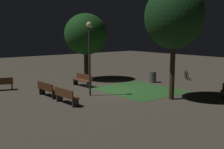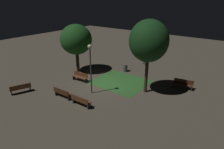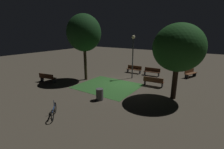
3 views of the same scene
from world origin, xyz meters
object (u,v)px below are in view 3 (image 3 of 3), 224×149
bench_lawn_edge (134,69)px  bench_back_row (153,81)px  tree_tall_center (84,33)px  tree_right_canopy (178,48)px  lamp_post_plaza_west (133,50)px  bench_near_trees (47,78)px  trash_bin (100,94)px  bicycle (54,111)px  bench_by_lamp (152,71)px  bench_corner (190,73)px

bench_lawn_edge → bench_back_row: bearing=136.2°
tree_tall_center → tree_right_canopy: size_ratio=1.20×
tree_right_canopy → lamp_post_plaza_west: bearing=-31.9°
bench_near_trees → lamp_post_plaza_west: bearing=-136.6°
bench_near_trees → tree_tall_center: size_ratio=0.28×
tree_right_canopy → lamp_post_plaza_west: 5.96m
lamp_post_plaza_west → trash_bin: bearing=95.4°
trash_bin → bicycle: (0.78, 3.37, -0.09)m
bench_by_lamp → bicycle: (1.59, 12.00, -0.14)m
bench_corner → tree_right_canopy: (0.15, 7.01, 3.28)m
bench_lawn_edge → bench_near_trees: size_ratio=0.98×
tree_tall_center → tree_right_canopy: (-8.81, -0.06, -0.97)m
bench_corner → trash_bin: 11.29m
trash_bin → bicycle: size_ratio=0.71×
tree_right_canopy → bench_lawn_edge: bearing=-42.2°
bench_near_trees → trash_bin: size_ratio=2.16×
bench_lawn_edge → bench_corner: (-6.00, -1.70, 0.00)m
bench_near_trees → tree_tall_center: (-2.55, -2.80, 4.26)m
bench_corner → tree_tall_center: (8.95, 7.07, 4.26)m
bench_near_trees → trash_bin: bench_near_trees is taller
bench_lawn_edge → tree_right_canopy: (-5.85, 5.31, 3.28)m
bench_lawn_edge → bench_corner: same height
bicycle → bench_lawn_edge: bearing=-86.9°
bench_corner → bench_lawn_edge: bearing=15.8°
bench_by_lamp → bench_back_row: same height
bench_lawn_edge → bench_corner: size_ratio=0.98×
bench_corner → bicycle: size_ratio=1.53×
bench_near_trees → lamp_post_plaza_west: lamp_post_plaza_west is taller
bench_near_trees → bench_lawn_edge: bearing=-124.0°
bench_by_lamp → bench_corner: (-3.75, -1.70, 0.00)m
tree_right_canopy → trash_bin: size_ratio=6.37×
bench_near_trees → bench_back_row: 10.29m
bench_lawn_edge → tree_tall_center: tree_tall_center is taller
tree_tall_center → bench_corner: bearing=-141.7°
tree_tall_center → bench_back_row: bearing=-164.4°
lamp_post_plaza_west → trash_bin: size_ratio=5.28×
bench_by_lamp → bench_corner: same height
bench_near_trees → trash_bin: bearing=176.3°
bench_near_trees → trash_bin: (-6.94, 0.45, -0.05)m
bench_by_lamp → tree_right_canopy: (-3.60, 5.31, 3.28)m
lamp_post_plaza_west → tree_tall_center: bearing=40.1°
bench_corner → tree_tall_center: tree_tall_center is taller
bench_by_lamp → bench_lawn_edge: bearing=-0.0°
bench_lawn_edge → bench_near_trees: bearing=56.0°
bench_corner → lamp_post_plaza_west: bearing=36.9°
lamp_post_plaza_west → tree_right_canopy: bearing=148.1°
tree_right_canopy → trash_bin: tree_right_canopy is taller
bench_by_lamp → bench_corner: bearing=-155.6°
bicycle → tree_tall_center: bearing=-61.4°
tree_tall_center → lamp_post_plaza_west: (-3.78, -3.19, -1.66)m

